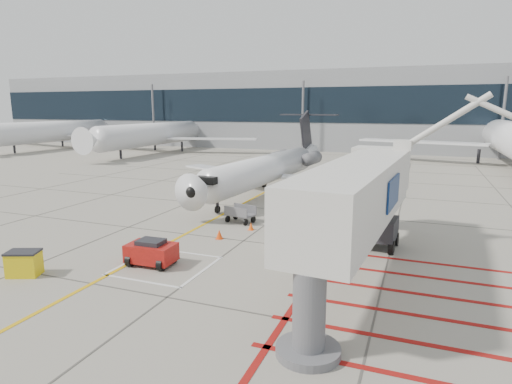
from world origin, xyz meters
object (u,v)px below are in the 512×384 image
at_px(jet_bridge, 356,206).
at_px(pushback_tug, 151,252).
at_px(spill_bin, 24,263).
at_px(regional_jet, 255,156).

xyz_separation_m(jet_bridge, pushback_tug, (-9.50, -1.14, -2.83)).
height_order(jet_bridge, spill_bin, jet_bridge).
relative_size(regional_jet, pushback_tug, 11.75).
relative_size(jet_bridge, pushback_tug, 7.65).
distance_m(jet_bridge, pushback_tug, 9.98).
bearing_deg(pushback_tug, jet_bridge, 4.69).
height_order(regional_jet, pushback_tug, regional_jet).
bearing_deg(regional_jet, jet_bridge, -51.26).
xyz_separation_m(jet_bridge, spill_bin, (-14.10, -4.38, -2.91)).
relative_size(pushback_tug, spill_bin, 1.70).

